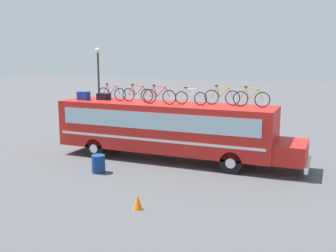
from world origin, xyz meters
The scene contains 13 objects.
ground_plane centered at (0.00, 0.00, 0.00)m, with size 120.00×120.00×0.00m, color #4C4C4F.
bus centered at (0.26, 0.00, 1.69)m, with size 12.65×2.62×2.91m.
luggage_bag_1 centered at (-4.56, -0.37, 3.14)m, with size 0.62×0.39×0.45m, color #193899.
luggage_bag_2 centered at (-3.63, 0.16, 3.09)m, with size 0.62×0.53×0.35m, color black.
rooftop_bicycle_1 centered at (-3.00, -0.06, 3.29)m, with size 1.68×0.44×0.91m.
rooftop_bicycle_2 centered at (-1.47, -0.06, 3.30)m, with size 1.76×0.44×0.93m.
rooftop_bicycle_3 centered at (-0.09, -0.42, 3.31)m, with size 1.78×0.44×0.95m.
rooftop_bicycle_4 centered at (1.46, -0.12, 3.28)m, with size 1.63×0.44×0.86m.
rooftop_bicycle_5 centered at (2.87, 0.42, 3.32)m, with size 1.77×0.44×0.97m.
rooftop_bicycle_6 centered at (4.32, 0.26, 3.31)m, with size 1.74×0.44×0.96m.
trash_bin centered at (-1.86, -3.31, 0.41)m, with size 0.61×0.61×0.82m, color navy.
traffic_cone centered at (1.78, -6.51, 0.25)m, with size 0.34×0.34×0.50m, color orange.
street_lamp centered at (-7.12, 5.16, 3.55)m, with size 0.35×0.35×5.74m.
Camera 1 is at (7.86, -18.31, 5.42)m, focal length 42.60 mm.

